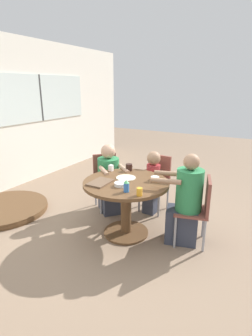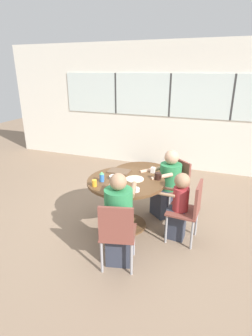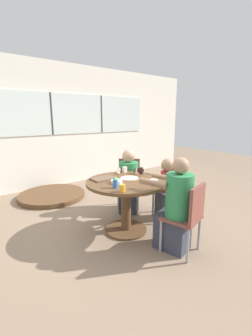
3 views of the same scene
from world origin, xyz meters
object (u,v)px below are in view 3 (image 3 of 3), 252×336
(person_man_blue_shirt, at_px, (176,210))
(bowl_white_shallow, at_px, (117,182))
(chair_for_woman_green_shirt, at_px, (129,179))
(milk_carton_small, at_px, (125,170))
(sippy_cup, at_px, (115,182))
(coffee_mug, at_px, (140,171))
(person_toddler, at_px, (166,189))
(juice_glass, at_px, (122,188))
(chair_for_toddler, at_px, (173,185))
(folded_table_stack, at_px, (52,195))
(person_woman_green_shirt, at_px, (129,184))
(bowl_cereal, at_px, (154,181))
(chair_for_man_blue_shirt, at_px, (189,213))

(person_man_blue_shirt, relative_size, bowl_white_shallow, 7.64)
(person_man_blue_shirt, bearing_deg, chair_for_woman_green_shirt, 59.32)
(milk_carton_small, bearing_deg, sippy_cup, -135.34)
(coffee_mug, xyz_separation_m, bowl_white_shallow, (-0.58, -0.20, -0.03))
(person_toddler, bearing_deg, bowl_white_shallow, 91.58)
(juice_glass, relative_size, milk_carton_small, 1.05)
(sippy_cup, bearing_deg, person_man_blue_shirt, -49.24)
(chair_for_toddler, distance_m, sippy_cup, 1.26)
(chair_for_woman_green_shirt, relative_size, milk_carton_small, 10.07)
(folded_table_stack, bearing_deg, person_toddler, -60.83)
(sippy_cup, height_order, folded_table_stack, sippy_cup)
(person_woman_green_shirt, distance_m, bowl_cereal, 0.95)
(person_toddler, bearing_deg, sippy_cup, 99.85)
(folded_table_stack, bearing_deg, coffee_mug, -66.62)
(chair_for_toddler, bearing_deg, person_toddler, 90.00)
(chair_for_woman_green_shirt, distance_m, chair_for_toddler, 0.81)
(chair_for_woman_green_shirt, relative_size, chair_for_toddler, 1.00)
(person_toddler, height_order, milk_carton_small, person_toddler)
(chair_for_woman_green_shirt, xyz_separation_m, bowl_cereal, (-0.36, -1.00, 0.25))
(coffee_mug, bearing_deg, bowl_cereal, -110.09)
(person_toddler, bearing_deg, chair_for_man_blue_shirt, 150.88)
(milk_carton_small, distance_m, bowl_cereal, 0.70)
(person_toddler, xyz_separation_m, folded_table_stack, (-1.14, 2.04, -0.43))
(chair_for_woman_green_shirt, height_order, person_toddler, person_toddler)
(bowl_white_shallow, relative_size, bowl_cereal, 1.38)
(sippy_cup, xyz_separation_m, folded_table_stack, (-0.08, 2.17, -0.77))
(chair_for_man_blue_shirt, height_order, person_toddler, person_toddler)
(juice_glass, bearing_deg, coffee_mug, 35.68)
(person_toddler, distance_m, juice_glass, 1.17)
(bowl_cereal, bearing_deg, chair_for_toddler, 20.22)
(chair_for_man_blue_shirt, relative_size, person_man_blue_shirt, 0.75)
(bowl_cereal, height_order, folded_table_stack, bowl_cereal)
(milk_carton_small, bearing_deg, folded_table_stack, 112.22)
(chair_for_man_blue_shirt, relative_size, juice_glass, 9.61)
(chair_for_toddler, bearing_deg, person_woman_green_shirt, 37.83)
(juice_glass, bearing_deg, person_man_blue_shirt, -37.03)
(person_man_blue_shirt, bearing_deg, juice_glass, 128.37)
(bowl_white_shallow, distance_m, bowl_cereal, 0.50)
(sippy_cup, distance_m, bowl_cereal, 0.55)
(milk_carton_small, distance_m, bowl_white_shallow, 0.62)
(person_toddler, bearing_deg, chair_for_toddler, -90.00)
(chair_for_toddler, distance_m, coffee_mug, 0.62)
(chair_for_toddler, distance_m, juice_glass, 1.30)
(sippy_cup, bearing_deg, milk_carton_small, 44.66)
(person_toddler, xyz_separation_m, bowl_white_shallow, (-0.94, 0.02, 0.29))
(person_woman_green_shirt, relative_size, milk_carton_small, 12.40)
(chair_for_man_blue_shirt, distance_m, bowl_cereal, 0.64)
(bowl_cereal, bearing_deg, bowl_white_shallow, 145.61)
(chair_for_toddler, xyz_separation_m, bowl_cereal, (-0.68, -0.25, 0.25))
(chair_for_toddler, xyz_separation_m, folded_table_stack, (-1.29, 2.05, -0.47))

